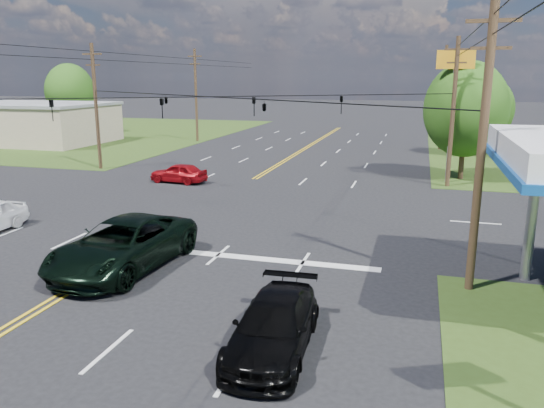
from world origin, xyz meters
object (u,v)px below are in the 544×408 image
(retail_nw, at_px, (31,124))
(suv_black, at_px, (274,326))
(pickup_dkgreen, at_px, (123,245))
(tree_right_b, at_px, (485,109))
(pole_left_far, at_px, (196,94))
(tree_far_l, at_px, (70,92))
(tree_right_a, at_px, (466,109))
(pole_right_far, at_px, (443,96))
(pole_nw, at_px, (96,105))
(pole_ne, at_px, (453,111))
(pole_se, at_px, (482,145))

(retail_nw, xyz_separation_m, suv_black, (37.70, -36.79, -1.31))
(pickup_dkgreen, bearing_deg, tree_right_b, 69.82)
(pole_left_far, bearing_deg, tree_far_l, 168.11)
(tree_right_a, distance_m, suv_black, 27.83)
(pole_right_far, height_order, tree_right_b, pole_right_far)
(pole_nw, height_order, pole_ne, same)
(pole_right_far, height_order, pickup_dkgreen, pole_right_far)
(pickup_dkgreen, bearing_deg, retail_nw, 138.03)
(suv_black, bearing_deg, pole_nw, 128.55)
(pole_nw, xyz_separation_m, tree_far_l, (-19.00, 23.00, 0.28))
(pole_ne, height_order, tree_right_b, pole_ne)
(retail_nw, height_order, tree_right_b, tree_right_b)
(tree_right_a, bearing_deg, pole_right_far, 93.58)
(tree_right_a, xyz_separation_m, tree_right_b, (2.50, 12.00, -0.65))
(retail_nw, height_order, suv_black, retail_nw)
(retail_nw, bearing_deg, pole_ne, -16.82)
(pole_nw, bearing_deg, pole_left_far, 90.00)
(pole_ne, xyz_separation_m, pole_left_far, (-26.00, 19.00, 0.25))
(retail_nw, bearing_deg, pickup_dkgreen, -46.56)
(retail_nw, xyz_separation_m, pole_left_far, (17.00, 6.00, 3.17))
(pole_nw, bearing_deg, tree_far_l, 129.56)
(pole_left_far, relative_size, pole_right_far, 1.00)
(tree_right_a, bearing_deg, pole_ne, -108.43)
(tree_far_l, distance_m, suv_black, 61.52)
(tree_right_a, xyz_separation_m, suv_black, (-6.30, -26.79, -4.17))
(pole_nw, relative_size, pole_left_far, 0.95)
(tree_right_a, relative_size, tree_far_l, 0.94)
(pole_ne, distance_m, tree_right_b, 15.42)
(retail_nw, xyz_separation_m, tree_right_b, (46.50, 2.00, 2.22))
(pole_se, height_order, suv_black, pole_se)
(retail_nw, bearing_deg, suv_black, -44.30)
(pole_left_far, xyz_separation_m, tree_far_l, (-19.00, 4.00, 0.03))
(pole_se, relative_size, pickup_dkgreen, 1.42)
(pole_ne, xyz_separation_m, pole_right_far, (0.00, 19.00, 0.25))
(pole_nw, xyz_separation_m, pickup_dkgreen, (13.64, -19.36, -3.98))
(suv_black, bearing_deg, tree_far_l, 127.83)
(tree_far_l, bearing_deg, pole_nw, -50.44)
(pole_nw, distance_m, tree_right_a, 27.17)
(tree_right_b, relative_size, pickup_dkgreen, 1.06)
(pole_se, bearing_deg, pole_left_far, 125.10)
(retail_nw, height_order, pole_ne, pole_ne)
(tree_right_b, distance_m, pickup_dkgreen, 37.98)
(pole_se, bearing_deg, pickup_dkgreen, -173.72)
(retail_nw, relative_size, tree_far_l, 1.83)
(retail_nw, distance_m, suv_black, 52.69)
(pole_nw, height_order, pickup_dkgreen, pole_nw)
(pole_left_far, xyz_separation_m, pickup_dkgreen, (13.64, -38.36, -4.24))
(tree_right_a, height_order, suv_black, tree_right_a)
(pole_se, bearing_deg, retail_nw, 144.21)
(pole_ne, bearing_deg, suv_black, -102.56)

